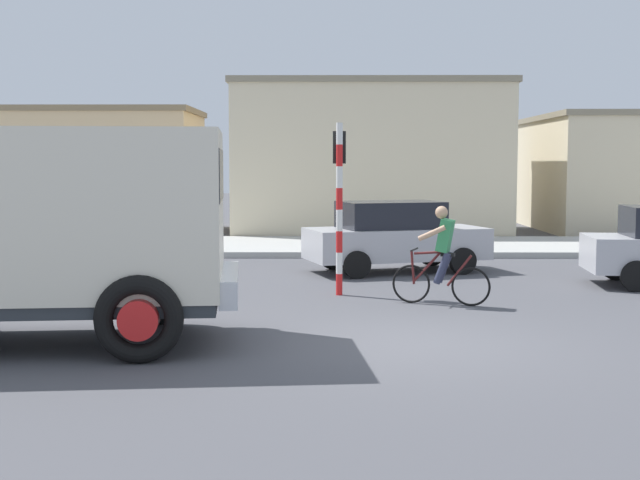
{
  "coord_description": "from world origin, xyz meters",
  "views": [
    {
      "loc": [
        -1.02,
        -11.74,
        2.46
      ],
      "look_at": [
        -1.13,
        2.5,
        1.2
      ],
      "focal_mm": 48.95,
      "sensor_mm": 36.0,
      "label": 1
    }
  ],
  "objects_px": {
    "traffic_light_pole": "(339,184)",
    "car_white_mid": "(395,236)",
    "truck_foreground": "(29,222)",
    "cyclist": "(442,255)"
  },
  "relations": [
    {
      "from": "traffic_light_pole",
      "to": "car_white_mid",
      "type": "relative_size",
      "value": 0.74
    },
    {
      "from": "truck_foreground",
      "to": "traffic_light_pole",
      "type": "xyz_separation_m",
      "value": [
        4.23,
        4.58,
        0.4
      ]
    },
    {
      "from": "cyclist",
      "to": "truck_foreground",
      "type": "bearing_deg",
      "value": -150.47
    },
    {
      "from": "cyclist",
      "to": "traffic_light_pole",
      "type": "distance_m",
      "value": 2.44
    },
    {
      "from": "traffic_light_pole",
      "to": "car_white_mid",
      "type": "height_order",
      "value": "traffic_light_pole"
    },
    {
      "from": "cyclist",
      "to": "car_white_mid",
      "type": "height_order",
      "value": "cyclist"
    },
    {
      "from": "truck_foreground",
      "to": "car_white_mid",
      "type": "relative_size",
      "value": 1.3
    },
    {
      "from": "cyclist",
      "to": "car_white_mid",
      "type": "xyz_separation_m",
      "value": [
        -0.46,
        4.57,
        -0.05
      ]
    },
    {
      "from": "truck_foreground",
      "to": "traffic_light_pole",
      "type": "bearing_deg",
      "value": 47.22
    },
    {
      "from": "traffic_light_pole",
      "to": "cyclist",
      "type": "bearing_deg",
      "value": -33.77
    }
  ]
}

